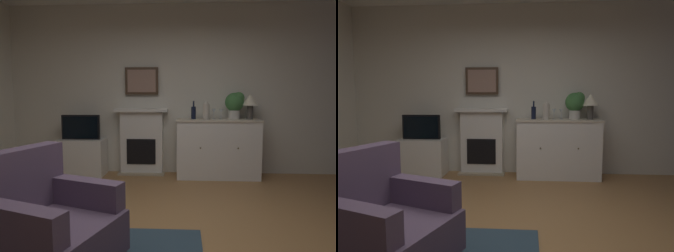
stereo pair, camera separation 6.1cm
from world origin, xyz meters
The scene contains 13 objects.
wall_rear centered at (0.00, 2.62, 1.41)m, with size 5.77×0.06×2.82m, color silver.
fireplace_unit centered at (-0.58, 2.49, 0.55)m, with size 0.87×0.30×1.10m.
framed_picture centered at (-0.58, 2.54, 1.56)m, with size 0.55×0.04×0.45m.
sideboard_cabinet centered at (0.67, 2.31, 0.47)m, with size 1.33×0.49×0.94m.
table_lamp centered at (1.16, 2.31, 1.22)m, with size 0.26×0.26×0.40m.
wine_bottle centered at (0.28, 2.33, 1.05)m, with size 0.08×0.08×0.29m.
wine_glass_left centered at (0.60, 2.34, 1.06)m, with size 0.07×0.07×0.16m.
wine_glass_center centered at (0.71, 2.31, 1.06)m, with size 0.07×0.07×0.16m.
vase_decorative centered at (0.47, 2.26, 1.08)m, with size 0.11×0.11×0.28m.
tv_cabinet centered at (-1.56, 2.33, 0.30)m, with size 0.75×0.42×0.60m.
tv_set centered at (-1.56, 2.31, 0.80)m, with size 0.62×0.07×0.40m.
potted_plant_small centered at (0.94, 2.36, 1.20)m, with size 0.30×0.30×0.43m.
armchair centered at (-0.87, -0.37, 0.38)m, with size 1.02×0.99×0.92m.
Camera 2 is at (0.18, -2.40, 1.32)m, focal length 31.59 mm.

